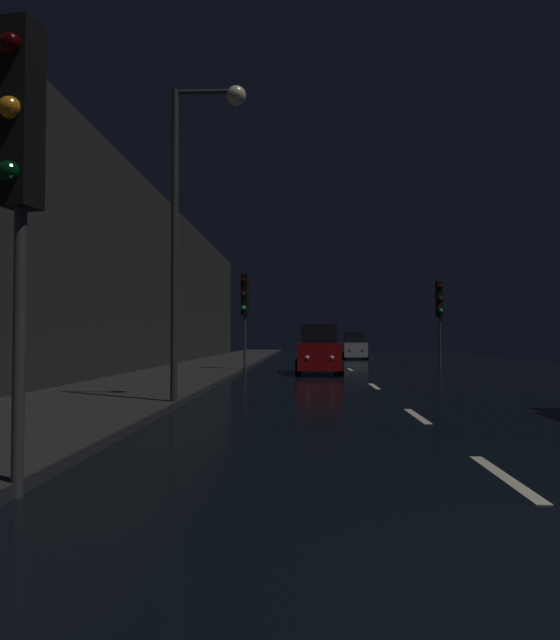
{
  "coord_description": "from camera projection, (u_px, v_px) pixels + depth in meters",
  "views": [
    {
      "loc": [
        -2.25,
        -3.66,
        1.57
      ],
      "look_at": [
        -3.04,
        14.98,
        2.15
      ],
      "focal_mm": 32.46,
      "sensor_mm": 36.0,
      "label": 1
    }
  ],
  "objects": [
    {
      "name": "ground",
      "position": [
        351.0,
        371.0,
        27.98
      ],
      "size": [
        26.98,
        84.0,
        0.02
      ],
      "primitive_type": "cube",
      "color": "black"
    },
    {
      "name": "lane_centerline",
      "position": [
        384.0,
        393.0,
        16.32
      ],
      "size": [
        0.16,
        24.25,
        0.01
      ],
      "color": "beige",
      "rests_on": "ground"
    },
    {
      "name": "sidewalk_left",
      "position": [
        202.0,
        368.0,
        28.29
      ],
      "size": [
        4.4,
        84.0,
        0.15
      ],
      "primitive_type": "cube",
      "color": "#28282B",
      "rests_on": "ground"
    },
    {
      "name": "traffic_light_far_right",
      "position": [
        440.0,
        305.0,
        30.96
      ],
      "size": [
        0.36,
        0.48,
        4.6
      ],
      "rotation": [
        0.0,
        0.0,
        -1.39
      ],
      "color": "#38383A",
      "rests_on": "ground"
    },
    {
      "name": "car_distant_taillights",
      "position": [
        354.0,
        347.0,
        42.53
      ],
      "size": [
        1.82,
        3.95,
        1.99
      ],
      "rotation": [
        0.0,
        0.0,
        1.57
      ],
      "color": "#A5A8AD",
      "rests_on": "ground"
    },
    {
      "name": "streetlamp_overhead",
      "position": [
        195.0,
        194.0,
        13.1
      ],
      "size": [
        1.7,
        0.44,
        7.3
      ],
      "color": "#2D2D30",
      "rests_on": "ground"
    },
    {
      "name": "traffic_light_near_left",
      "position": [
        20.0,
        150.0,
        5.78
      ],
      "size": [
        0.36,
        0.48,
        4.77
      ],
      "rotation": [
        0.0,
        0.0,
        -1.76
      ],
      "color": "#38383A",
      "rests_on": "ground"
    },
    {
      "name": "car_approaching_headlights",
      "position": [
        318.0,
        351.0,
        25.39
      ],
      "size": [
        1.99,
        4.31,
        2.17
      ],
      "rotation": [
        0.0,
        0.0,
        -1.57
      ],
      "color": "maroon",
      "rests_on": "ground"
    },
    {
      "name": "traffic_light_far_left",
      "position": [
        245.0,
        301.0,
        26.56
      ],
      "size": [
        0.37,
        0.48,
        4.52
      ],
      "rotation": [
        0.0,
        0.0,
        -1.78
      ],
      "color": "#38383A",
      "rests_on": "ground"
    },
    {
      "name": "building_facade_left",
      "position": [
        128.0,
        272.0,
        25.04
      ],
      "size": [
        0.8,
        63.0,
        8.85
      ],
      "primitive_type": "cube",
      "color": "#2D2B28",
      "rests_on": "ground"
    }
  ]
}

